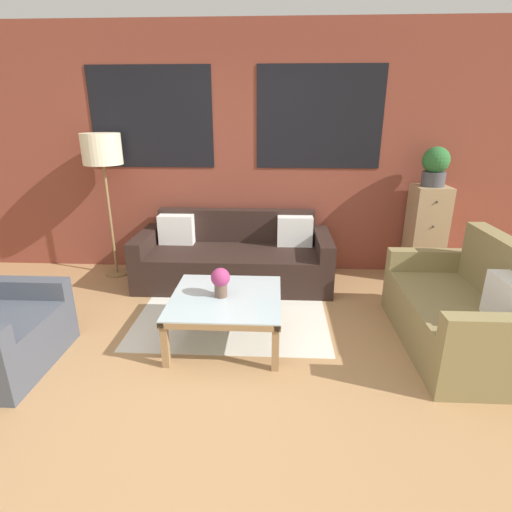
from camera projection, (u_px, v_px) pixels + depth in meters
ground_plane at (205, 389)px, 2.83m from camera, size 16.00×16.00×0.00m
wall_back_brick at (236, 153)px, 4.65m from camera, size 8.40×0.09×2.80m
rug at (234, 309)px, 3.99m from camera, size 1.80×1.64×0.00m
couch_dark at (234, 259)px, 4.57m from camera, size 2.16×0.88×0.78m
settee_vintage at (463, 313)px, 3.26m from camera, size 0.80×1.47×0.92m
coffee_table at (226, 303)px, 3.35m from camera, size 0.91×0.91×0.41m
floor_lamp at (102, 154)px, 4.39m from camera, size 0.43×0.43×1.65m
drawer_cabinet at (425, 233)px, 4.58m from camera, size 0.38×0.40×1.09m
potted_plant at (435, 166)px, 4.32m from camera, size 0.29×0.29×0.42m
flower_vase at (221, 280)px, 3.28m from camera, size 0.16×0.16×0.25m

